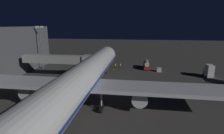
% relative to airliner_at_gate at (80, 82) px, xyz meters
% --- Properties ---
extents(ground_plane, '(320.00, 320.00, 0.00)m').
position_rel_airliner_at_gate_xyz_m(ground_plane, '(-0.00, -11.26, -5.88)').
color(ground_plane, '#383533').
extents(airliner_at_gate, '(58.68, 69.06, 20.08)m').
position_rel_airliner_at_gate_xyz_m(airliner_at_gate, '(0.00, 0.00, 0.00)').
color(airliner_at_gate, silver).
rests_on(airliner_at_gate, ground_plane).
extents(jet_bridge, '(23.38, 3.40, 7.52)m').
position_rel_airliner_at_gate_xyz_m(jet_bridge, '(12.46, -20.66, 0.10)').
color(jet_bridge, '#9E9E99').
rests_on(jet_bridge, ground_plane).
extents(apron_floodlight_mast, '(2.90, 0.50, 16.23)m').
position_rel_airliner_at_gate_xyz_m(apron_floodlight_mast, '(25.50, -30.91, 3.64)').
color(apron_floodlight_mast, '#59595E').
rests_on(apron_floodlight_mast, ground_plane).
extents(catering_truck, '(2.36, 4.41, 4.27)m').
position_rel_airliner_at_gate_xyz_m(catering_truck, '(-34.01, -27.54, -3.79)').
color(catering_truck, silver).
rests_on(catering_truck, ground_plane).
extents(fuel_tanker, '(2.46, 6.65, 3.15)m').
position_rel_airliner_at_gate_xyz_m(fuel_tanker, '(-14.58, -36.42, -4.24)').
color(fuel_tanker, maroon).
rests_on(fuel_tanker, ground_plane).
extents(baggage_container_mid_row, '(1.63, 1.57, 1.45)m').
position_rel_airliner_at_gate_xyz_m(baggage_container_mid_row, '(-18.93, -32.57, -5.16)').
color(baggage_container_mid_row, '#B7BABF').
rests_on(baggage_container_mid_row, ground_plane).
extents(ground_crew_near_nose_gear, '(0.40, 0.40, 1.86)m').
position_rel_airliner_at_gate_xyz_m(ground_crew_near_nose_gear, '(-4.47, -35.88, -4.86)').
color(ground_crew_near_nose_gear, black).
rests_on(ground_crew_near_nose_gear, ground_plane).
extents(ground_crew_by_tug, '(0.40, 0.40, 1.78)m').
position_rel_airliner_at_gate_xyz_m(ground_crew_by_tug, '(-2.56, -35.58, -4.91)').
color(ground_crew_by_tug, black).
rests_on(ground_crew_by_tug, ground_plane).
extents(traffic_cone_nose_port, '(0.36, 0.36, 0.55)m').
position_rel_airliner_at_gate_xyz_m(traffic_cone_nose_port, '(-2.20, -32.98, -5.61)').
color(traffic_cone_nose_port, orange).
rests_on(traffic_cone_nose_port, ground_plane).
extents(traffic_cone_nose_starboard, '(0.36, 0.36, 0.55)m').
position_rel_airliner_at_gate_xyz_m(traffic_cone_nose_starboard, '(2.20, -32.98, -5.61)').
color(traffic_cone_nose_starboard, orange).
rests_on(traffic_cone_nose_starboard, ground_plane).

